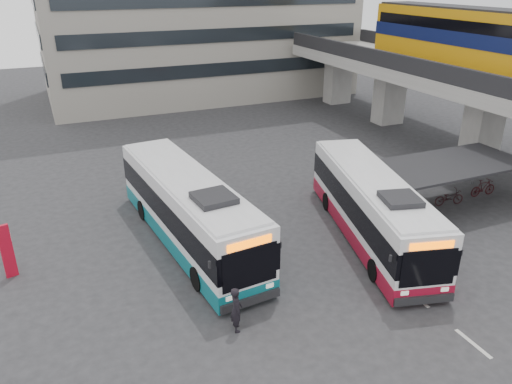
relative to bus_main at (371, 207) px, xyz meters
name	(u,v)px	position (x,y,z in m)	size (l,w,h in m)	color
ground	(321,272)	(-3.71, -1.82, -1.57)	(120.00, 120.00, 0.00)	#28282B
viaduct	(466,61)	(13.29, 8.53, 4.66)	(8.00, 32.00, 9.68)	gray
bike_shelter	(433,182)	(4.75, 1.18, 0.07)	(10.00, 4.00, 2.54)	#595B60
road_markings	(415,296)	(-1.21, -4.82, -1.56)	(0.15, 7.60, 0.01)	beige
bus_main	(371,207)	(0.00, 0.00, 0.00)	(5.30, 11.69, 3.38)	white
bus_teal	(188,210)	(-8.06, 3.01, 0.09)	(3.73, 12.27, 3.57)	white
pedestrian	(236,309)	(-8.38, -3.86, -0.70)	(0.63, 0.42, 1.74)	black
sign_totem_mid	(7,250)	(-15.77, 3.12, -0.33)	(0.51, 0.27, 2.39)	#B30B21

